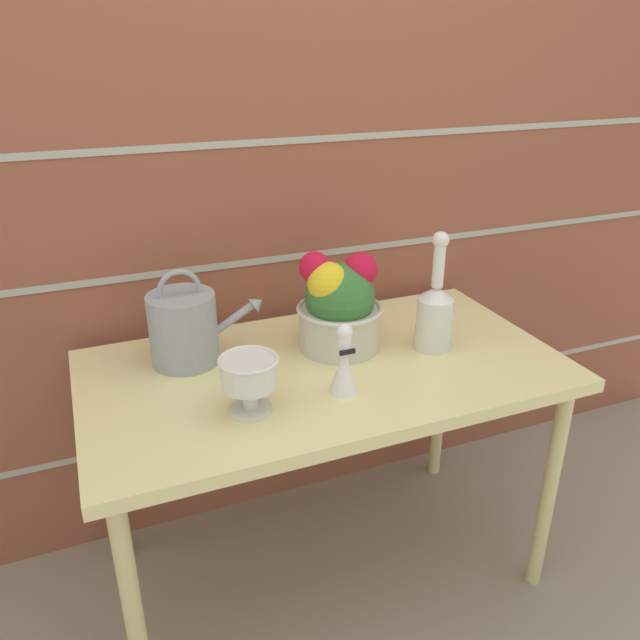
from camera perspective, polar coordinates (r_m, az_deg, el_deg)
ground_plane at (r=2.16m, az=0.38°, el=-21.65°), size 12.00×12.00×0.00m
brick_wall at (r=1.97m, az=-4.50°, el=10.92°), size 3.60×0.08×2.20m
patio_table at (r=1.74m, az=0.44°, el=-6.16°), size 1.30×0.71×0.74m
watering_can at (r=1.72m, az=-12.28°, el=-0.67°), size 0.33×0.18×0.27m
crystal_pedestal_bowl at (r=1.47m, az=-6.50°, el=-5.12°), size 0.14×0.14×0.14m
flower_planter at (r=1.75m, az=1.74°, el=1.36°), size 0.25×0.25×0.29m
glass_decanter at (r=1.78m, az=10.46°, el=0.77°), size 0.10×0.10×0.35m
figurine_vase at (r=1.55m, az=2.21°, el=-4.15°), size 0.07×0.07×0.19m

